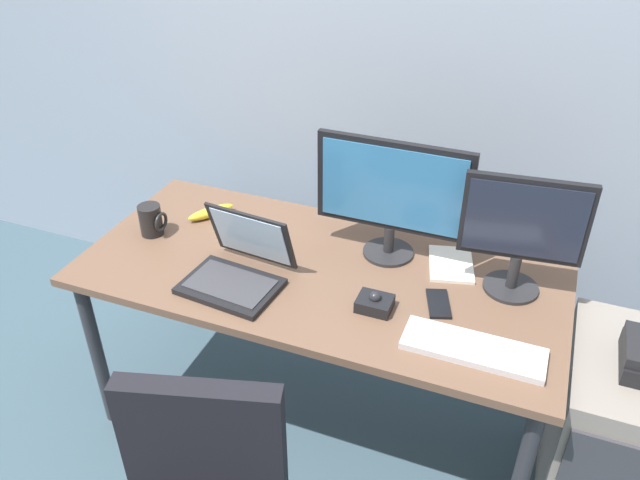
% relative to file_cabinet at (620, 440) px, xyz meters
% --- Properties ---
extents(ground_plane, '(8.00, 8.00, 0.00)m').
position_rel_file_cabinet_xyz_m(ground_plane, '(-1.05, 0.03, -0.33)').
color(ground_plane, '#3B525E').
extents(back_wall, '(6.00, 0.10, 2.80)m').
position_rel_file_cabinet_xyz_m(back_wall, '(-1.05, 0.76, 1.07)').
color(back_wall, '#92A0B2').
rests_on(back_wall, ground).
extents(desk, '(1.66, 0.77, 0.72)m').
position_rel_file_cabinet_xyz_m(desk, '(-1.05, 0.03, 0.32)').
color(desk, brown).
rests_on(desk, ground).
extents(file_cabinet, '(0.42, 0.53, 0.66)m').
position_rel_file_cabinet_xyz_m(file_cabinet, '(0.00, 0.00, 0.00)').
color(file_cabinet, gray).
rests_on(file_cabinet, ground).
extents(monitor_main, '(0.53, 0.18, 0.43)m').
position_rel_file_cabinet_xyz_m(monitor_main, '(-0.86, 0.20, 0.63)').
color(monitor_main, '#262628').
rests_on(monitor_main, desk).
extents(monitor_side, '(0.38, 0.18, 0.41)m').
position_rel_file_cabinet_xyz_m(monitor_side, '(-0.43, 0.15, 0.62)').
color(monitor_side, '#262628').
rests_on(monitor_side, desk).
extents(keyboard, '(0.41, 0.14, 0.03)m').
position_rel_file_cabinet_xyz_m(keyboard, '(-0.49, -0.19, 0.40)').
color(keyboard, silver).
rests_on(keyboard, desk).
extents(laptop, '(0.34, 0.32, 0.23)m').
position_rel_file_cabinet_xyz_m(laptop, '(-1.28, -0.13, 0.44)').
color(laptop, black).
rests_on(laptop, desk).
extents(trackball_mouse, '(0.11, 0.09, 0.07)m').
position_rel_file_cabinet_xyz_m(trackball_mouse, '(-0.82, -0.11, 0.41)').
color(trackball_mouse, black).
rests_on(trackball_mouse, desk).
extents(coffee_mug, '(0.09, 0.08, 0.12)m').
position_rel_file_cabinet_xyz_m(coffee_mug, '(-1.72, 0.01, 0.44)').
color(coffee_mug, black).
rests_on(coffee_mug, desk).
extents(paper_notepad, '(0.20, 0.24, 0.01)m').
position_rel_file_cabinet_xyz_m(paper_notepad, '(-0.64, 0.21, 0.39)').
color(paper_notepad, white).
rests_on(paper_notepad, desk).
extents(cell_phone, '(0.11, 0.16, 0.01)m').
position_rel_file_cabinet_xyz_m(cell_phone, '(-0.63, -0.02, 0.39)').
color(cell_phone, black).
rests_on(cell_phone, desk).
extents(banana, '(0.15, 0.18, 0.04)m').
position_rel_file_cabinet_xyz_m(banana, '(-1.58, 0.20, 0.40)').
color(banana, yellow).
rests_on(banana, desk).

